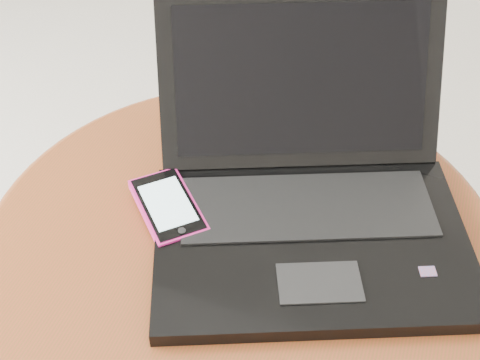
% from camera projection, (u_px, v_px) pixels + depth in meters
% --- Properties ---
extents(table, '(0.67, 0.67, 0.53)m').
position_uv_depth(table, '(241.00, 290.00, 0.93)').
color(table, brown).
rests_on(table, ground).
extents(laptop, '(0.49, 0.48, 0.23)m').
position_uv_depth(laptop, '(308.00, 193.00, 0.84)').
color(laptop, black).
rests_on(laptop, table).
extents(phone_black, '(0.12, 0.11, 0.01)m').
position_uv_depth(phone_black, '(196.00, 191.00, 0.90)').
color(phone_black, black).
rests_on(phone_black, table).
extents(phone_pink, '(0.13, 0.14, 0.02)m').
position_uv_depth(phone_pink, '(168.00, 207.00, 0.86)').
color(phone_pink, '#D71F80').
rests_on(phone_pink, phone_black).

